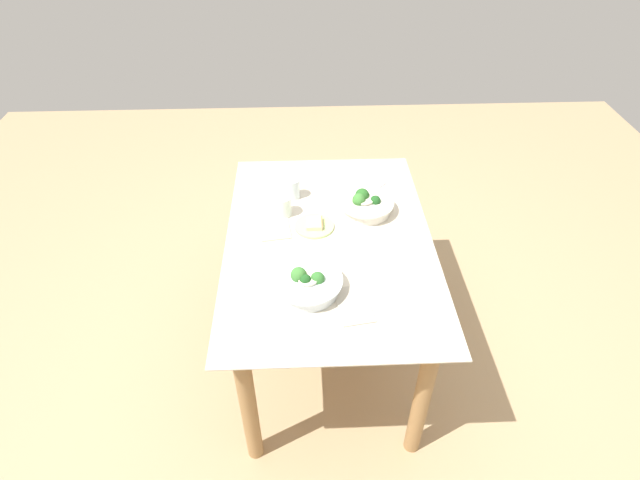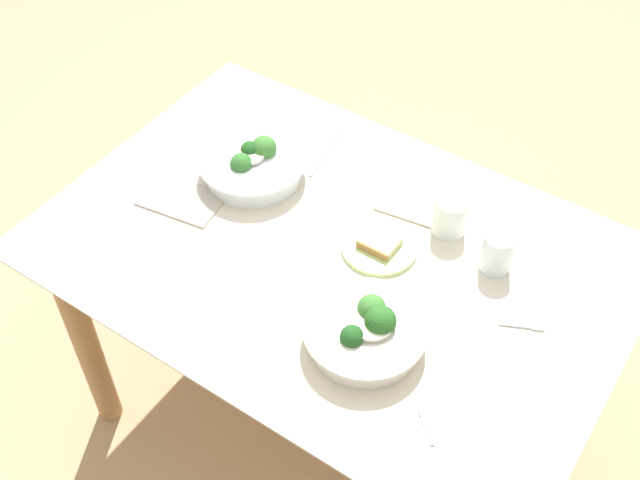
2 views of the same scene
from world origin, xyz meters
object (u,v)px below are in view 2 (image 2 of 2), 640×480
object	(u,v)px
water_glass_side	(450,216)
napkin_folded_upper	(414,202)
fork_by_near_bowl	(425,421)
napkin_folded_lower	(182,200)
broccoli_bowl_near	(366,331)
fork_by_far_bowl	(524,326)
table_knife_left	(327,152)
water_glass_center	(497,252)
bread_side_plate	(379,246)
broccoli_bowl_far	(253,164)

from	to	relation	value
water_glass_side	napkin_folded_upper	xyz separation A→B (m)	(-0.11, 0.04, -0.05)
fork_by_near_bowl	napkin_folded_lower	distance (m)	0.83
broccoli_bowl_near	fork_by_far_bowl	world-z (taller)	broccoli_bowl_near
napkin_folded_upper	fork_by_far_bowl	bearing A→B (deg)	-27.91
napkin_folded_lower	table_knife_left	bearing A→B (deg)	60.75
water_glass_center	napkin_folded_upper	world-z (taller)	water_glass_center
bread_side_plate	fork_by_far_bowl	bearing A→B (deg)	-3.26
table_knife_left	water_glass_center	bearing A→B (deg)	-111.68
broccoli_bowl_near	napkin_folded_lower	world-z (taller)	broccoli_bowl_near
water_glass_center	napkin_folded_lower	distance (m)	0.78
fork_by_near_bowl	water_glass_side	bearing A→B (deg)	-22.28
broccoli_bowl_near	napkin_folded_lower	distance (m)	0.61
napkin_folded_upper	water_glass_side	bearing A→B (deg)	-18.18
broccoli_bowl_near	table_knife_left	bearing A→B (deg)	131.29
water_glass_side	fork_by_far_bowl	xyz separation A→B (m)	(0.27, -0.17, -0.05)
broccoli_bowl_near	bread_side_plate	world-z (taller)	broccoli_bowl_near
bread_side_plate	fork_by_far_bowl	size ratio (longest dim) A/B	1.93
table_knife_left	broccoli_bowl_far	bearing A→B (deg)	139.97
broccoli_bowl_near	table_knife_left	distance (m)	0.62
table_knife_left	napkin_folded_upper	world-z (taller)	napkin_folded_upper
fork_by_far_bowl	broccoli_bowl_far	bearing A→B (deg)	149.94
water_glass_center	fork_by_near_bowl	bearing A→B (deg)	-81.81
water_glass_side	fork_by_near_bowl	distance (m)	0.53
bread_side_plate	napkin_folded_upper	world-z (taller)	bread_side_plate
water_glass_side	fork_by_near_bowl	size ratio (longest dim) A/B	1.32
napkin_folded_upper	broccoli_bowl_near	bearing A→B (deg)	-74.14
broccoli_bowl_near	fork_by_far_bowl	bearing A→B (deg)	40.48
broccoli_bowl_near	napkin_folded_lower	bearing A→B (deg)	169.68
bread_side_plate	napkin_folded_upper	distance (m)	0.18
water_glass_side	water_glass_center	bearing A→B (deg)	-17.65
broccoli_bowl_near	table_knife_left	world-z (taller)	broccoli_bowl_near
water_glass_center	napkin_folded_lower	xyz separation A→B (m)	(-0.74, -0.23, -0.05)
broccoli_bowl_far	broccoli_bowl_near	world-z (taller)	broccoli_bowl_near
fork_by_far_bowl	napkin_folded_upper	distance (m)	0.43
fork_by_near_bowl	napkin_folded_upper	size ratio (longest dim) A/B	0.45
fork_by_near_bowl	table_knife_left	world-z (taller)	same
napkin_folded_upper	table_knife_left	bearing A→B (deg)	172.76
water_glass_center	fork_by_far_bowl	world-z (taller)	water_glass_center
broccoli_bowl_far	table_knife_left	bearing A→B (deg)	59.27
fork_by_far_bowl	napkin_folded_lower	size ratio (longest dim) A/B	0.47
fork_by_far_bowl	broccoli_bowl_near	bearing A→B (deg)	-165.08
water_glass_center	napkin_folded_lower	world-z (taller)	water_glass_center
broccoli_bowl_far	broccoli_bowl_near	xyz separation A→B (m)	(0.51, -0.28, 0.00)
broccoli_bowl_near	water_glass_center	world-z (taller)	broccoli_bowl_near
fork_by_near_bowl	bread_side_plate	bearing A→B (deg)	-2.92
broccoli_bowl_near	water_glass_side	xyz separation A→B (m)	(-0.01, 0.39, 0.01)
bread_side_plate	napkin_folded_lower	size ratio (longest dim) A/B	0.91
table_knife_left	napkin_folded_upper	size ratio (longest dim) A/B	1.27
broccoli_bowl_near	water_glass_side	distance (m)	0.39
broccoli_bowl_near	napkin_folded_lower	xyz separation A→B (m)	(-0.60, 0.11, -0.03)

